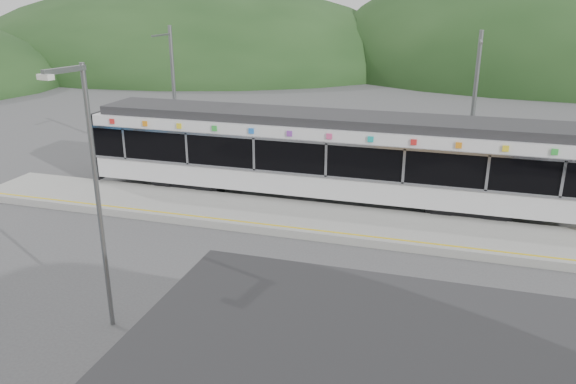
# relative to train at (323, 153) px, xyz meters

# --- Properties ---
(ground) EXTENTS (120.00, 120.00, 0.00)m
(ground) POSITION_rel_train_xyz_m (-1.14, -6.00, -2.06)
(ground) COLOR #4C4C4F
(ground) RESTS_ON ground
(hills) EXTENTS (146.00, 149.00, 26.00)m
(hills) POSITION_rel_train_xyz_m (5.05, -0.71, -2.06)
(hills) COLOR #1E3D19
(hills) RESTS_ON ground
(platform) EXTENTS (26.00, 3.20, 0.30)m
(platform) POSITION_rel_train_xyz_m (-1.14, -2.70, -1.91)
(platform) COLOR #9E9E99
(platform) RESTS_ON ground
(yellow_line) EXTENTS (26.00, 0.10, 0.01)m
(yellow_line) POSITION_rel_train_xyz_m (-1.14, -4.00, -1.76)
(yellow_line) COLOR yellow
(yellow_line) RESTS_ON platform
(train) EXTENTS (20.44, 3.01, 3.74)m
(train) POSITION_rel_train_xyz_m (0.00, 0.00, 0.00)
(train) COLOR black
(train) RESTS_ON ground
(catenary_mast_west) EXTENTS (0.18, 1.80, 7.00)m
(catenary_mast_west) POSITION_rel_train_xyz_m (-8.14, 2.56, 1.58)
(catenary_mast_west) COLOR slate
(catenary_mast_west) RESTS_ON ground
(catenary_mast_east) EXTENTS (0.18, 1.80, 7.00)m
(catenary_mast_east) POSITION_rel_train_xyz_m (5.86, 2.56, 1.58)
(catenary_mast_east) COLOR slate
(catenary_mast_east) RESTS_ON ground
(lamp_post) EXTENTS (0.38, 1.21, 6.85)m
(lamp_post) POSITION_rel_train_xyz_m (-3.09, -11.20, 2.00)
(lamp_post) COLOR slate
(lamp_post) RESTS_ON ground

